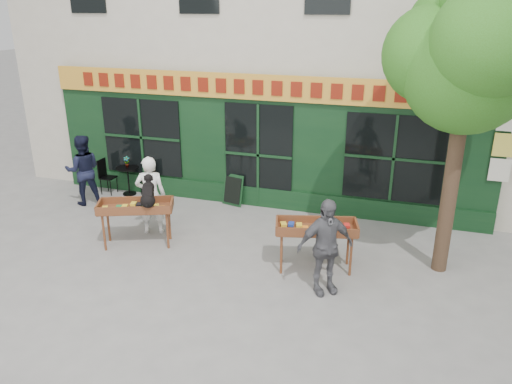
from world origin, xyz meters
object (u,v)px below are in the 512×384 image
bistro_table (128,175)px  man_left (83,170)px  woman (151,195)px  book_cart_center (136,209)px  dog (148,191)px  book_cart_right (316,230)px  man_right (325,247)px

bistro_table → man_left: man_left is taller
bistro_table → man_left: (-0.70, -0.90, 0.35)m
woman → bistro_table: bearing=-69.2°
book_cart_center → dog: (0.35, -0.05, 0.47)m
book_cart_center → dog: bearing=-29.8°
book_cart_right → man_right: bearing=-82.4°
book_cart_center → man_left: man_left is taller
dog → man_right: 3.81m
dog → book_cart_right: (3.44, 0.16, -0.47)m
man_right → woman: bearing=128.3°
woman → book_cart_right: 3.83m
book_cart_right → book_cart_center: bearing=167.4°
dog → book_cart_right: size_ratio=0.37×
dog → man_left: size_ratio=0.33×
book_cart_right → bistro_table: (-5.56, 2.47, -0.28)m
book_cart_center → woman: bearing=68.3°
dog → bistro_table: 3.46m
woman → book_cart_right: bearing=150.2°
dog → woman: bearing=94.9°
man_left → woman: bearing=123.4°
bistro_table → book_cart_center: bearing=-55.6°
bistro_table → dog: bearing=-51.2°
book_cart_center → book_cart_right: bearing=-20.0°
man_left → bistro_table: bearing=-161.7°
woman → man_right: woman is taller
book_cart_center → bistro_table: size_ratio=2.14×
book_cart_center → man_right: (4.09, -0.64, 0.06)m
man_right → man_left: (-6.56, 2.32, 0.02)m
dog → book_cart_right: 3.47m
book_cart_right → bistro_table: size_ratio=2.11×
dog → man_right: size_ratio=0.34×
woman → man_right: bearing=140.8°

